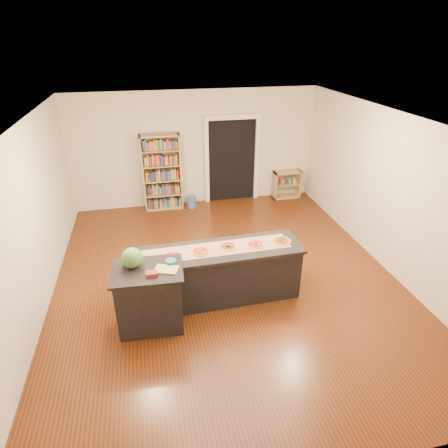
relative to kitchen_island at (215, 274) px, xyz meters
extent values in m
cube|color=beige|center=(0.30, 0.50, 0.93)|extent=(6.00, 7.00, 2.80)
cube|color=#50250D|center=(0.30, 0.50, -0.46)|extent=(6.00, 7.00, 0.01)
cube|color=white|center=(0.30, 0.50, 2.33)|extent=(6.00, 7.00, 0.01)
cube|color=black|center=(1.20, 3.98, 0.58)|extent=(1.20, 0.02, 2.10)
cube|color=silver|center=(0.55, 3.94, 0.58)|extent=(0.10, 0.08, 2.10)
cube|color=silver|center=(1.85, 3.94, 0.58)|extent=(0.10, 0.08, 2.10)
cube|color=silver|center=(1.20, 3.94, 1.68)|extent=(1.40, 0.08, 0.12)
cube|color=black|center=(0.00, 0.00, -0.03)|extent=(2.73, 0.68, 0.88)
cube|color=black|center=(0.00, 0.00, 0.44)|extent=(2.81, 0.76, 0.05)
cube|color=black|center=(-1.05, -0.43, 0.01)|extent=(0.92, 0.65, 0.95)
cube|color=black|center=(-1.05, -0.43, 0.50)|extent=(1.00, 0.73, 0.04)
cube|color=tan|center=(-0.58, 3.78, 0.46)|extent=(0.93, 0.33, 1.86)
cube|color=tan|center=(2.66, 3.79, -0.10)|extent=(0.73, 0.31, 0.73)
cylinder|color=#475AA0|center=(0.10, 3.65, -0.31)|extent=(0.22, 0.22, 0.32)
cube|color=#916F4B|center=(0.00, 0.02, 0.46)|extent=(2.45, 0.50, 0.00)
sphere|color=#144214|center=(-1.24, -0.32, 0.67)|extent=(0.30, 0.30, 0.30)
cube|color=tan|center=(-0.78, -0.50, 0.54)|extent=(0.38, 0.31, 0.02)
cube|color=maroon|center=(-0.99, -0.59, 0.55)|extent=(0.16, 0.11, 0.06)
cylinder|color=#195966|center=(-0.71, -0.35, 0.56)|extent=(0.16, 0.16, 0.06)
cylinder|color=#C1874A|center=(-1.12, -0.07, 0.47)|extent=(0.26, 0.26, 0.02)
cylinder|color=#A5190C|center=(-1.12, -0.07, 0.48)|extent=(0.21, 0.21, 0.00)
cylinder|color=#C1874A|center=(-0.67, -0.06, 0.47)|extent=(0.28, 0.28, 0.02)
cylinder|color=#A5190C|center=(-0.67, -0.06, 0.48)|extent=(0.23, 0.23, 0.00)
cylinder|color=#C1874A|center=(-0.22, -0.02, 0.47)|extent=(0.27, 0.27, 0.02)
cylinder|color=#A5190C|center=(-0.22, -0.02, 0.48)|extent=(0.22, 0.22, 0.00)
cylinder|color=#C1874A|center=(0.22, 0.04, 0.47)|extent=(0.29, 0.29, 0.02)
cylinder|color=#A5190C|center=(0.22, 0.04, 0.48)|extent=(0.24, 0.24, 0.00)
cylinder|color=#C1874A|center=(0.67, 0.01, 0.47)|extent=(0.27, 0.27, 0.02)
cylinder|color=#A5190C|center=(0.67, 0.01, 0.48)|extent=(0.22, 0.22, 0.00)
cylinder|color=#C1874A|center=(1.12, 0.03, 0.47)|extent=(0.30, 0.30, 0.02)
cylinder|color=#A5190C|center=(1.12, 0.03, 0.48)|extent=(0.25, 0.25, 0.00)
camera|label=1|loc=(-0.90, -4.94, 3.52)|focal=30.00mm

